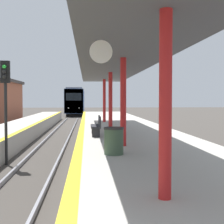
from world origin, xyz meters
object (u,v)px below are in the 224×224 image
(train, at_px, (76,101))
(bench, at_px, (97,125))
(trash_bin, at_px, (114,141))
(signal_mid, at_px, (5,92))

(train, relative_size, bench, 10.51)
(train, bearing_deg, trash_bin, -86.57)
(signal_mid, height_order, trash_bin, signal_mid)
(signal_mid, xyz_separation_m, bench, (3.78, 1.57, -1.51))
(train, distance_m, signal_mid, 42.70)
(trash_bin, bearing_deg, bench, 93.98)
(trash_bin, distance_m, bench, 5.08)
(train, distance_m, bench, 41.19)
(train, bearing_deg, bench, -86.64)
(trash_bin, relative_size, bench, 0.50)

